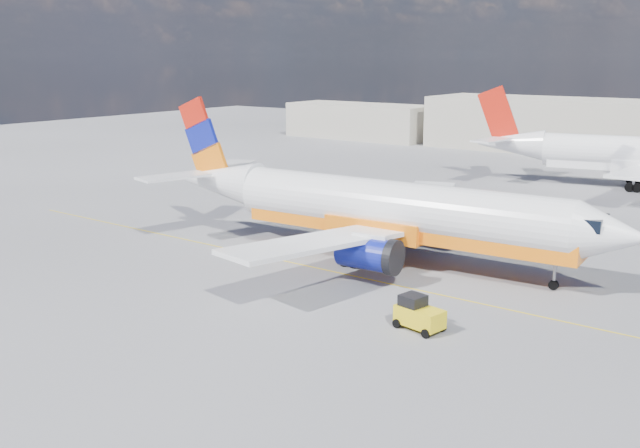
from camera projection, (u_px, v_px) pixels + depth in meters
The scene contains 6 objects.
ground at pixel (325, 287), 45.57m from camera, with size 240.00×240.00×0.00m, color #57575C.
taxi_line at pixel (352, 276), 47.91m from camera, with size 70.00×0.15×0.01m, color gold.
terminal_annex at pixel (360, 121), 127.22m from camera, with size 26.00×10.00×6.00m, color #BFB6A4.
main_jet at pixel (382, 209), 50.65m from camera, with size 37.22×29.38×11.28m.
gse_tug at pixel (418, 314), 38.37m from camera, with size 2.80×2.02×1.84m.
traffic_cone at pixel (255, 254), 52.01m from camera, with size 0.45×0.45×0.64m.
Camera 1 is at (25.60, -35.06, 14.46)m, focal length 40.00 mm.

